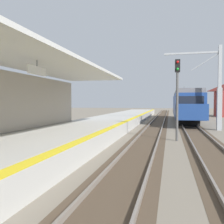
# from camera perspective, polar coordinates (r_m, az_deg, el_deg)

# --- Properties ---
(station_platform) EXTENTS (5.00, 80.00, 0.91)m
(station_platform) POSITION_cam_1_polar(r_m,az_deg,el_deg) (16.57, -7.48, -4.80)
(station_platform) COLOR #B7B5AD
(station_platform) RESTS_ON ground
(track_pair_nearest_platform) EXTENTS (2.34, 120.00, 0.16)m
(track_pair_nearest_platform) POSITION_cam_1_polar(r_m,az_deg,el_deg) (19.58, 8.98, -4.91)
(track_pair_nearest_platform) COLOR #4C3D2D
(track_pair_nearest_platform) RESTS_ON ground
(track_pair_middle) EXTENTS (2.34, 120.00, 0.16)m
(track_pair_middle) POSITION_cam_1_polar(r_m,az_deg,el_deg) (19.63, 18.96, -4.98)
(track_pair_middle) COLOR #4C3D2D
(track_pair_middle) RESTS_ON ground
(approaching_train) EXTENTS (2.93, 19.60, 4.76)m
(approaching_train) POSITION_cam_1_polar(r_m,az_deg,el_deg) (33.46, 16.61, 1.62)
(approaching_train) COLOR navy
(approaching_train) RESTS_ON ground
(rail_signal_post) EXTENTS (0.32, 0.34, 5.20)m
(rail_signal_post) POSITION_cam_1_polar(r_m,az_deg,el_deg) (16.35, 14.82, 4.68)
(rail_signal_post) COLOR #4C4C4C
(rail_signal_post) RESTS_ON ground
(catenary_pylon_far_side) EXTENTS (5.00, 0.40, 7.50)m
(catenary_pylon_far_side) POSITION_cam_1_polar(r_m,az_deg,el_deg) (23.75, 22.84, 4.78)
(catenary_pylon_far_side) COLOR #9EA3A8
(catenary_pylon_far_side) RESTS_ON ground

